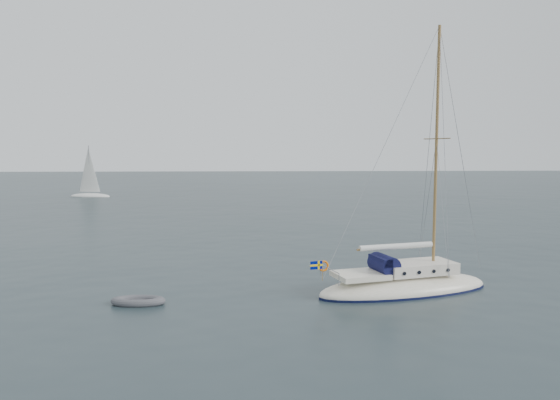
{
  "coord_description": "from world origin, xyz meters",
  "views": [
    {
      "loc": [
        -3.82,
        -26.37,
        7.48
      ],
      "look_at": [
        -2.56,
        0.0,
        4.96
      ],
      "focal_mm": 35.0,
      "sensor_mm": 36.0,
      "label": 1
    }
  ],
  "objects": [
    {
      "name": "ground",
      "position": [
        0.0,
        0.0,
        0.0
      ],
      "size": [
        300.0,
        300.0,
        0.0
      ],
      "primitive_type": "plane",
      "color": "black",
      "rests_on": "ground"
    },
    {
      "name": "sailboat",
      "position": [
        3.99,
        1.1,
        1.08
      ],
      "size": [
        10.06,
        3.01,
        14.33
      ],
      "rotation": [
        0.0,
        0.0,
        0.27
      ],
      "color": "white",
      "rests_on": "ground"
    },
    {
      "name": "dinghy",
      "position": [
        -9.41,
        -0.52,
        0.17
      ],
      "size": [
        2.63,
        1.19,
        0.38
      ],
      "rotation": [
        0.0,
        0.0,
        -0.04
      ],
      "color": "#55555A",
      "rests_on": "ground"
    },
    {
      "name": "distant_yacht_c",
      "position": [
        -29.05,
        58.37,
        3.56
      ],
      "size": [
        6.29,
        3.36,
        8.34
      ],
      "rotation": [
        0.0,
        0.0,
        -0.16
      ],
      "color": "silver",
      "rests_on": "ground"
    }
  ]
}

